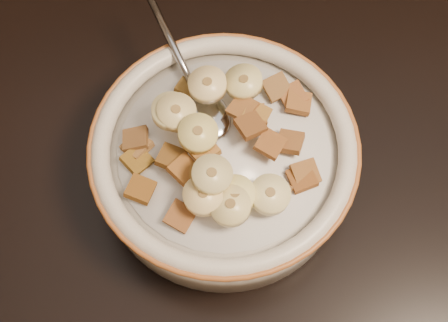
{
  "coord_description": "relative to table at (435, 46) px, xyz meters",
  "views": [
    {
      "loc": [
        -0.22,
        -0.37,
        1.25
      ],
      "look_at": [
        -0.21,
        -0.15,
        0.78
      ],
      "focal_mm": 50.0,
      "sensor_mm": 36.0,
      "label": 1
    }
  ],
  "objects": [
    {
      "name": "banana_slice_3",
      "position": [
        -0.23,
        -0.2,
        0.09
      ],
      "size": [
        0.04,
        0.04,
        0.01
      ],
      "primitive_type": "cylinder",
      "rotation": [
        -0.04,
        0.02,
        2.63
      ],
      "color": "#FFDB8E",
      "rests_on": "milk"
    },
    {
      "name": "banana_slice_0",
      "position": [
        -0.23,
        -0.15,
        0.1
      ],
      "size": [
        0.04,
        0.04,
        0.01
      ],
      "primitive_type": "cylinder",
      "rotation": [
        0.11,
        0.0,
        0.69
      ],
      "color": "#DCD26C",
      "rests_on": "milk"
    },
    {
      "name": "cereal_square_13",
      "position": [
        -0.26,
        -0.16,
        0.08
      ],
      "size": [
        0.03,
        0.03,
        0.01
      ],
      "primitive_type": "cube",
      "rotation": [
        0.09,
        0.17,
        1.21
      ],
      "color": "brown",
      "rests_on": "milk"
    },
    {
      "name": "cereal_square_10",
      "position": [
        -0.17,
        -0.19,
        0.08
      ],
      "size": [
        0.03,
        0.03,
        0.01
      ],
      "primitive_type": "cube",
      "rotation": [
        -0.04,
        0.04,
        1.02
      ],
      "color": "brown",
      "rests_on": "milk"
    },
    {
      "name": "cereal_square_5",
      "position": [
        -0.16,
        -0.15,
        0.08
      ],
      "size": [
        0.03,
        0.03,
        0.01
      ],
      "primitive_type": "cube",
      "rotation": [
        0.18,
        0.18,
        2.85
      ],
      "color": "brown",
      "rests_on": "milk"
    },
    {
      "name": "cereal_square_7",
      "position": [
        -0.15,
        -0.18,
        0.07
      ],
      "size": [
        0.03,
        0.03,
        0.01
      ],
      "primitive_type": "cube",
      "rotation": [
        -0.08,
        0.03,
        1.93
      ],
      "color": "brown",
      "rests_on": "milk"
    },
    {
      "name": "cereal_square_11",
      "position": [
        -0.24,
        -0.17,
        0.08
      ],
      "size": [
        0.03,
        0.03,
        0.01
      ],
      "primitive_type": "cube",
      "rotation": [
        0.17,
        0.16,
        0.84
      ],
      "color": "brown",
      "rests_on": "milk"
    },
    {
      "name": "cereal_square_2",
      "position": [
        -0.28,
        -0.19,
        0.08
      ],
      "size": [
        0.03,
        0.03,
        0.01
      ],
      "primitive_type": "cube",
      "rotation": [
        0.16,
        -0.15,
        2.79
      ],
      "color": "brown",
      "rests_on": "milk"
    },
    {
      "name": "banana_slice_4",
      "position": [
        -0.2,
        -0.1,
        0.09
      ],
      "size": [
        0.04,
        0.04,
        0.02
      ],
      "primitive_type": "cylinder",
      "rotation": [
        -0.07,
        -0.13,
        0.26
      ],
      "color": "beige",
      "rests_on": "milk"
    },
    {
      "name": "cereal_square_20",
      "position": [
        -0.19,
        -0.14,
        0.09
      ],
      "size": [
        0.03,
        0.03,
        0.01
      ],
      "primitive_type": "cube",
      "rotation": [
        -0.1,
        0.1,
        0.5
      ],
      "color": "brown",
      "rests_on": "milk"
    },
    {
      "name": "banana_slice_2",
      "position": [
        -0.26,
        -0.13,
        0.1
      ],
      "size": [
        0.04,
        0.04,
        0.01
      ],
      "primitive_type": "cylinder",
      "rotation": [
        0.05,
        0.06,
        0.51
      ],
      "color": "#F6E3A0",
      "rests_on": "milk"
    },
    {
      "name": "cereal_square_15",
      "position": [
        -0.18,
        -0.15,
        0.09
      ],
      "size": [
        0.03,
        0.03,
        0.01
      ],
      "primitive_type": "cube",
      "rotation": [
        0.17,
        0.01,
        1.06
      ],
      "color": "#995123",
      "rests_on": "milk"
    },
    {
      "name": "banana_slice_8",
      "position": [
        -0.23,
        -0.11,
        0.1
      ],
      "size": [
        0.04,
        0.04,
        0.01
      ],
      "primitive_type": "cylinder",
      "rotation": [
        -0.05,
        -0.03,
        1.09
      ],
      "color": "#F4DA8F",
      "rests_on": "milk"
    },
    {
      "name": "milk",
      "position": [
        -0.21,
        -0.15,
        0.07
      ],
      "size": [
        0.17,
        0.17,
        0.0
      ],
      "primitive_type": "cylinder",
      "color": "silver",
      "rests_on": "cereal_bowl"
    },
    {
      "name": "spoon",
      "position": [
        -0.23,
        -0.12,
        0.07
      ],
      "size": [
        0.06,
        0.06,
        0.01
      ],
      "primitive_type": "ellipsoid",
      "rotation": [
        0.0,
        0.0,
        3.58
      ],
      "color": "gray",
      "rests_on": "cereal_bowl"
    },
    {
      "name": "cereal_bowl",
      "position": [
        -0.21,
        -0.15,
        0.04
      ],
      "size": [
        0.21,
        0.21,
        0.05
      ],
      "primitive_type": "cylinder",
      "color": "silver",
      "rests_on": "table"
    },
    {
      "name": "cereal_square_17",
      "position": [
        -0.19,
        -0.13,
        0.09
      ],
      "size": [
        0.03,
        0.03,
        0.01
      ],
      "primitive_type": "cube",
      "rotation": [
        0.02,
        -0.16,
        2.69
      ],
      "color": "brown",
      "rests_on": "milk"
    },
    {
      "name": "banana_slice_5",
      "position": [
        -0.25,
        -0.13,
        0.1
      ],
      "size": [
        0.04,
        0.04,
        0.01
      ],
      "primitive_type": "cylinder",
      "rotation": [
        0.13,
        0.04,
        1.13
      ],
      "color": "#DBC072",
      "rests_on": "milk"
    },
    {
      "name": "banana_slice_9",
      "position": [
        -0.18,
        -0.2,
        0.09
      ],
      "size": [
        0.04,
        0.04,
        0.01
      ],
      "primitive_type": "cylinder",
      "rotation": [
        0.05,
        -0.09,
        2.33
      ],
      "color": "beige",
      "rests_on": "milk"
    },
    {
      "name": "cereal_square_4",
      "position": [
        -0.24,
        -0.09,
        0.08
      ],
      "size": [
        0.03,
        0.03,
        0.01
      ],
      "primitive_type": "cube",
      "rotation": [
        0.15,
        -0.11,
        2.65
      ],
      "color": "brown",
      "rests_on": "milk"
    },
    {
      "name": "banana_slice_6",
      "position": [
        -0.21,
        -0.2,
        0.09
      ],
      "size": [
        0.04,
        0.04,
        0.01
      ],
      "primitive_type": "cylinder",
      "rotation": [
        0.01,
        0.11,
        2.82
      ],
      "color": "#FFEF7D",
      "rests_on": "milk"
    },
    {
      "name": "cereal_square_16",
      "position": [
        -0.15,
        -0.17,
        0.08
      ],
      "size": [
        0.03,
        0.03,
        0.01
      ],
      "primitive_type": "cube",
      "rotation": [
        0.23,
        0.03,
        0.34
      ],
      "color": "brown",
      "rests_on": "milk"
    },
    {
      "name": "cereal_square_0",
      "position": [
        -0.28,
        -0.16,
        0.08
      ],
      "size": [
        0.03,
        0.03,
        0.01
      ],
      "primitive_type": "cube",
      "rotation": [
        0.17,
        0.15,
        0.8
      ],
      "color": "brown",
      "rests_on": "milk"
    },
    {
      "name": "cereal_square_8",
      "position": [
        -0.2,
        -0.12,
        0.09
      ],
      "size": [
        0.03,
        0.03,
        0.01
      ],
      "primitive_type": "cube",
      "rotation": [
        -0.18,
        -0.08,
        0.94
      ],
      "color": "brown",
      "rests_on": "milk"
    },
    {
      "name": "cereal_square_3",
      "position": [
        -0.19,
        -0.13,
        0.09
      ],
      "size": [
        0.02,
        0.02,
        0.01
      ],
      "primitive_type": "cube",
      "rotation": [
        0.16,
        0.15,
        1.67
      ],
      "color": "brown",
      "rests_on": "milk"
    },
    {
      "name": "floor",
      "position": [
        0.0,
        0.0,
        -0.78
      ],
      "size": [
        4.0,
        4.5,
        0.1
      ],
      "primitive_type": "cube",
      "color": "#422816",
      "rests_on": "ground"
    },
    {
      "name": "table",
      "position": [
        0.0,
        0.0,
        0.0
      ],
      "size": [
        1.41,
        0.92,
        0.04
      ],
      "primitive_type": "cube",
      "rotation": [
        0.0,
        0.0,
        -0.01
      ],
      "color": "black",
      "rests_on": "floor"
    },
    {
      "name": "cereal_square_6",
      "position": [
        -0.17,
        -0.1,
        0.08
      ],
      "size": [
        0.03,
        0.03,
        0.01
      ],
      "primitive_type": "cube",
      "rotation": [
        0.25,
        -0.1,
        0.47
      ],
      "color": "brown",
      "rests_on": "milk"
    },
    {
      "name": "cereal_square_9",
      "position": [
        -0.16,
        -0.1,
        0.08
      ],
      "size": [
        0.03,
        0.03,
        0.01
      ],
      "primitive_type": "cube",
      "rotation": [
        -0.16,
        -0.12,
        2.02
      ],
      "color": "#9C5829",
      "rests_on": "milk"
    },
    {
      "name": "banana_slice_1",
      "position": [
        -0.22,
        -0.18,
        0.1
      ],
      "size": [
        0.04,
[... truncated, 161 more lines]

